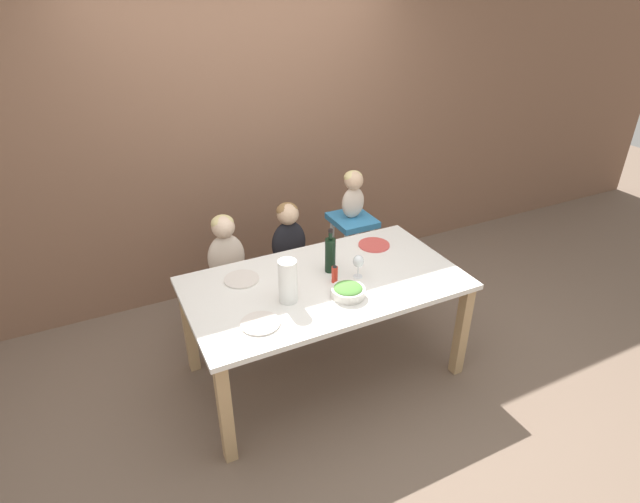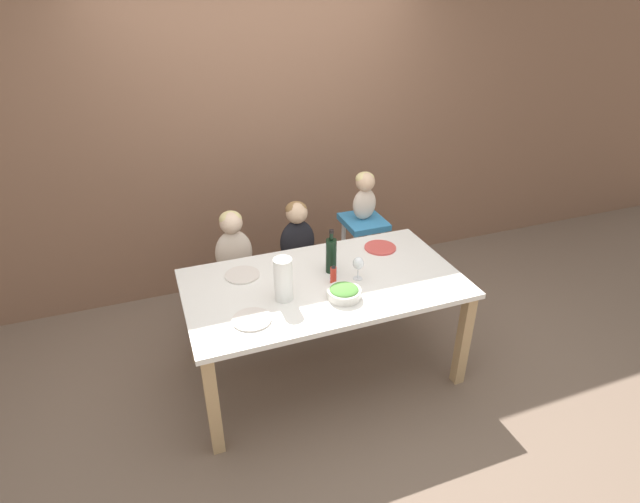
% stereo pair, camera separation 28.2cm
% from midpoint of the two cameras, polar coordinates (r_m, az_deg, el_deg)
% --- Properties ---
extents(ground_plane, '(14.00, 14.00, 0.00)m').
position_cam_midpoint_polar(ground_plane, '(3.64, -1.76, -13.34)').
color(ground_plane, '#705B4C').
extents(wall_back, '(10.00, 0.06, 2.70)m').
position_cam_midpoint_polar(wall_back, '(4.17, -10.33, 13.15)').
color(wall_back, brown).
rests_on(wall_back, ground_plane).
extents(dining_table, '(1.76, 0.97, 0.74)m').
position_cam_midpoint_polar(dining_table, '(3.24, -1.93, -4.76)').
color(dining_table, white).
rests_on(dining_table, ground_plane).
extents(chair_far_left, '(0.37, 0.43, 0.46)m').
position_cam_midpoint_polar(chair_far_left, '(3.87, -12.39, -4.02)').
color(chair_far_left, silver).
rests_on(chair_far_left, ground_plane).
extents(chair_far_center, '(0.37, 0.43, 0.46)m').
position_cam_midpoint_polar(chair_far_center, '(3.98, -5.51, -2.38)').
color(chair_far_center, silver).
rests_on(chair_far_center, ground_plane).
extents(chair_right_highchair, '(0.32, 0.37, 0.75)m').
position_cam_midpoint_polar(chair_right_highchair, '(4.09, 1.69, 1.73)').
color(chair_right_highchair, silver).
rests_on(chair_right_highchair, ground_plane).
extents(person_child_left, '(0.28, 0.17, 0.52)m').
position_cam_midpoint_polar(person_child_left, '(3.70, -12.95, 0.51)').
color(person_child_left, beige).
rests_on(person_child_left, chair_far_left).
extents(person_child_center, '(0.28, 0.17, 0.52)m').
position_cam_midpoint_polar(person_child_center, '(3.82, -5.76, 2.09)').
color(person_child_center, black).
rests_on(person_child_center, chair_far_center).
extents(person_baby_right, '(0.19, 0.16, 0.39)m').
position_cam_midpoint_polar(person_baby_right, '(3.93, 1.76, 6.97)').
color(person_baby_right, beige).
rests_on(person_baby_right, chair_right_highchair).
extents(wine_bottle, '(0.07, 0.07, 0.31)m').
position_cam_midpoint_polar(wine_bottle, '(3.24, -1.31, -0.37)').
color(wine_bottle, black).
rests_on(wine_bottle, dining_table).
extents(paper_towel_roll, '(0.11, 0.11, 0.27)m').
position_cam_midpoint_polar(paper_towel_roll, '(2.95, -6.45, -3.47)').
color(paper_towel_roll, white).
rests_on(paper_towel_roll, dining_table).
extents(wine_glass_near, '(0.07, 0.07, 0.16)m').
position_cam_midpoint_polar(wine_glass_near, '(3.18, 1.89, -1.26)').
color(wine_glass_near, white).
rests_on(wine_glass_near, dining_table).
extents(salad_bowl_large, '(0.21, 0.21, 0.08)m').
position_cam_midpoint_polar(salad_bowl_large, '(3.03, 0.56, -4.59)').
color(salad_bowl_large, silver).
rests_on(salad_bowl_large, dining_table).
extents(dinner_plate_front_left, '(0.23, 0.23, 0.01)m').
position_cam_midpoint_polar(dinner_plate_front_left, '(2.85, -9.70, -8.19)').
color(dinner_plate_front_left, silver).
rests_on(dinner_plate_front_left, dining_table).
extents(dinner_plate_back_left, '(0.23, 0.23, 0.01)m').
position_cam_midpoint_polar(dinner_plate_back_left, '(3.26, -11.42, -3.18)').
color(dinner_plate_back_left, silver).
rests_on(dinner_plate_back_left, dining_table).
extents(dinner_plate_back_right, '(0.23, 0.23, 0.01)m').
position_cam_midpoint_polar(dinner_plate_back_right, '(3.61, 3.98, 0.71)').
color(dinner_plate_back_right, '#D14C47').
rests_on(dinner_plate_back_right, dining_table).
extents(condiment_bottle_hot_sauce, '(0.04, 0.04, 0.13)m').
position_cam_midpoint_polar(condiment_bottle_hot_sauce, '(3.15, -0.88, -2.61)').
color(condiment_bottle_hot_sauce, red).
rests_on(condiment_bottle_hot_sauce, dining_table).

